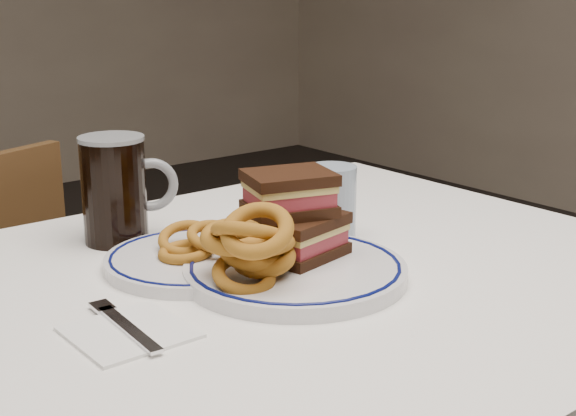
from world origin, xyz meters
TOP-DOWN VIEW (x-y plane):
  - dining_table at (0.00, 0.00)m, footprint 1.27×0.87m
  - main_plate at (0.10, -0.02)m, footprint 0.29×0.29m
  - reuben_sandwich at (0.12, 0.01)m, footprint 0.14×0.12m
  - onion_rings_main at (0.03, -0.02)m, footprint 0.12×0.13m
  - ketchup_ramekin at (0.10, 0.06)m, footprint 0.06×0.06m
  - beer_mug at (-0.00, 0.26)m, footprint 0.14×0.09m
  - water_glass at (0.24, 0.07)m, footprint 0.07×0.07m
  - far_plate at (0.03, 0.10)m, footprint 0.24×0.24m
  - onion_rings_far at (0.03, 0.11)m, footprint 0.11×0.12m
  - napkin_fork at (-0.14, -0.03)m, footprint 0.12×0.16m

SIDE VIEW (x-z plane):
  - dining_table at x=0.00m, z-range 0.27..1.02m
  - napkin_fork at x=-0.14m, z-range 0.75..0.76m
  - far_plate at x=0.03m, z-range 0.75..0.77m
  - main_plate at x=0.10m, z-range 0.75..0.77m
  - onion_rings_far at x=0.03m, z-range 0.76..0.81m
  - ketchup_ramekin at x=0.10m, z-range 0.77..0.81m
  - water_glass at x=0.24m, z-range 0.75..0.86m
  - onion_rings_main at x=0.03m, z-range 0.75..0.87m
  - reuben_sandwich at x=0.12m, z-range 0.77..0.88m
  - beer_mug at x=0.00m, z-range 0.75..0.91m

